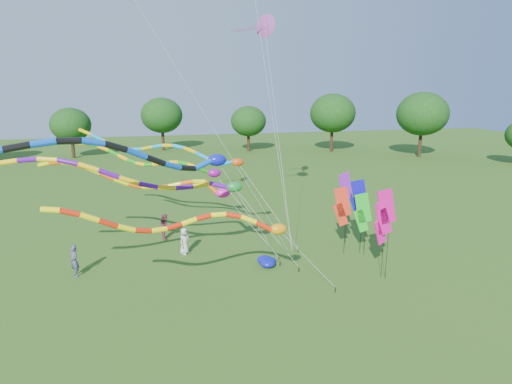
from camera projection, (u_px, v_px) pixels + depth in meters
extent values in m
plane|color=#285516|center=(271.00, 300.00, 20.65)|extent=(160.00, 160.00, 0.00)
cylinder|color=#382314|center=(424.00, 143.00, 69.05)|extent=(0.50, 0.50, 3.25)
ellipsoid|color=#143C10|center=(426.00, 116.00, 68.06)|extent=(6.87, 6.87, 5.84)
cylinder|color=#382314|center=(331.00, 143.00, 70.32)|extent=(0.50, 0.50, 2.98)
ellipsoid|color=#143C10|center=(332.00, 119.00, 69.42)|extent=(6.28, 6.28, 5.34)
cylinder|color=#382314|center=(248.00, 141.00, 71.72)|extent=(0.50, 0.50, 3.08)
ellipsoid|color=#143C10|center=(248.00, 117.00, 70.79)|extent=(6.50, 6.50, 5.53)
cylinder|color=#382314|center=(163.00, 141.00, 71.46)|extent=(0.50, 0.50, 3.13)
ellipsoid|color=#143C10|center=(162.00, 116.00, 70.51)|extent=(6.62, 6.62, 5.62)
cylinder|color=#382314|center=(68.00, 146.00, 67.31)|extent=(0.50, 0.50, 2.79)
ellipsoid|color=#143C10|center=(66.00, 122.00, 66.47)|extent=(5.90, 5.90, 5.01)
cylinder|color=black|center=(335.00, 290.00, 21.40)|extent=(0.05, 0.05, 0.30)
cylinder|color=silver|center=(308.00, 259.00, 20.54)|extent=(0.02, 0.02, 4.56)
ellipsoid|color=orange|center=(278.00, 229.00, 19.71)|extent=(0.82, 0.52, 0.52)
cylinder|color=red|center=(264.00, 226.00, 19.56)|extent=(0.24, 0.24, 0.78)
cylinder|color=#FEED0D|center=(248.00, 219.00, 19.46)|extent=(0.24, 0.24, 0.74)
cylinder|color=red|center=(233.00, 215.00, 19.36)|extent=(0.24, 0.24, 0.69)
cylinder|color=#FEED0D|center=(219.00, 215.00, 19.24)|extent=(0.24, 0.24, 0.67)
cylinder|color=red|center=(204.00, 217.00, 19.09)|extent=(0.24, 0.24, 0.68)
cylinder|color=#FEED0D|center=(189.00, 222.00, 18.89)|extent=(0.24, 0.24, 0.69)
cylinder|color=red|center=(174.00, 226.00, 18.63)|extent=(0.24, 0.24, 0.69)
cylinder|color=#FEED0D|center=(159.00, 230.00, 18.30)|extent=(0.24, 0.24, 0.69)
cylinder|color=red|center=(143.00, 231.00, 17.92)|extent=(0.24, 0.24, 0.72)
cylinder|color=#FEED0D|center=(126.00, 228.00, 17.49)|extent=(0.24, 0.24, 0.75)
cylinder|color=red|center=(108.00, 223.00, 17.07)|extent=(0.24, 0.24, 0.77)
cylinder|color=#FEED0D|center=(89.00, 218.00, 16.67)|extent=(0.24, 0.24, 0.75)
cylinder|color=red|center=(70.00, 212.00, 16.35)|extent=(0.24, 0.24, 0.71)
cylinder|color=#FEED0D|center=(50.00, 210.00, 16.11)|extent=(0.24, 0.24, 0.67)
cylinder|color=black|center=(279.00, 259.00, 25.32)|extent=(0.05, 0.05, 0.30)
cylinder|color=silver|center=(251.00, 225.00, 24.91)|extent=(0.02, 0.02, 5.05)
ellipsoid|color=#DB1899|center=(223.00, 193.00, 24.53)|extent=(0.88, 0.57, 0.57)
cylinder|color=#E2530B|center=(211.00, 187.00, 24.75)|extent=(0.26, 0.26, 1.05)
cylinder|color=#D8DE0B|center=(199.00, 181.00, 24.99)|extent=(0.26, 0.26, 0.73)
cylinder|color=#E2530B|center=(187.00, 183.00, 25.03)|extent=(0.26, 0.26, 0.74)
cylinder|color=#D8DE0B|center=(174.00, 185.00, 25.02)|extent=(0.26, 0.26, 0.75)
cylinder|color=#E2530B|center=(162.00, 187.00, 24.94)|extent=(0.26, 0.26, 0.75)
cylinder|color=#D8DE0B|center=(149.00, 187.00, 24.80)|extent=(0.26, 0.26, 0.75)
cylinder|color=#E2530B|center=(135.00, 186.00, 24.62)|extent=(0.26, 0.26, 0.78)
cylinder|color=#D8DE0B|center=(121.00, 182.00, 24.40)|extent=(0.26, 0.26, 0.81)
cylinder|color=#E2530B|center=(107.00, 176.00, 24.20)|extent=(0.26, 0.26, 0.83)
cylinder|color=#D8DE0B|center=(93.00, 170.00, 24.05)|extent=(0.26, 0.26, 0.80)
cylinder|color=#E2530B|center=(80.00, 166.00, 23.98)|extent=(0.26, 0.26, 0.76)
cylinder|color=#D8DE0B|center=(67.00, 163.00, 24.00)|extent=(0.26, 0.26, 0.73)
cylinder|color=#E2530B|center=(55.00, 163.00, 24.12)|extent=(0.26, 0.26, 0.74)
cylinder|color=#D8DE0B|center=(44.00, 164.00, 24.32)|extent=(0.26, 0.26, 0.76)
cylinder|color=black|center=(299.00, 269.00, 23.82)|extent=(0.05, 0.05, 0.30)
cylinder|color=silver|center=(268.00, 229.00, 22.92)|extent=(0.02, 0.02, 5.93)
ellipsoid|color=#177E2A|center=(234.00, 187.00, 22.05)|extent=(0.84, 0.54, 0.54)
cylinder|color=#530C8C|center=(219.00, 185.00, 22.11)|extent=(0.24, 0.24, 1.00)
cylinder|color=yellow|center=(201.00, 185.00, 22.10)|extent=(0.24, 0.24, 0.90)
cylinder|color=#530C8C|center=(184.00, 187.00, 21.80)|extent=(0.24, 0.24, 0.90)
cylinder|color=yellow|center=(167.00, 188.00, 21.45)|extent=(0.24, 0.24, 0.91)
cylinder|color=#530C8C|center=(148.00, 185.00, 21.06)|extent=(0.24, 0.24, 0.94)
cylinder|color=yellow|center=(129.00, 180.00, 20.66)|extent=(0.24, 0.24, 0.97)
cylinder|color=#530C8C|center=(109.00, 174.00, 20.29)|extent=(0.24, 0.24, 0.97)
cylinder|color=yellow|center=(88.00, 167.00, 19.97)|extent=(0.24, 0.24, 0.94)
cylinder|color=#530C8C|center=(68.00, 162.00, 19.74)|extent=(0.24, 0.24, 0.90)
cylinder|color=yellow|center=(48.00, 160.00, 19.61)|extent=(0.24, 0.24, 0.89)
cylinder|color=#530C8C|center=(28.00, 160.00, 19.57)|extent=(0.24, 0.24, 0.89)
cylinder|color=yellow|center=(9.00, 162.00, 19.59)|extent=(0.24, 0.24, 0.91)
cylinder|color=black|center=(280.00, 263.00, 24.65)|extent=(0.05, 0.05, 0.30)
cylinder|color=silver|center=(251.00, 215.00, 22.69)|extent=(0.02, 0.02, 7.52)
ellipsoid|color=#0C16B2|center=(217.00, 160.00, 20.76)|extent=(0.93, 0.60, 0.60)
cylinder|color=blue|center=(203.00, 165.00, 20.36)|extent=(0.27, 0.27, 0.91)
cylinder|color=black|center=(188.00, 168.00, 19.81)|extent=(0.27, 0.27, 0.90)
cylinder|color=blue|center=(172.00, 166.00, 19.11)|extent=(0.27, 0.27, 0.93)
cylinder|color=black|center=(155.00, 160.00, 18.41)|extent=(0.27, 0.27, 0.95)
cylinder|color=blue|center=(136.00, 153.00, 17.73)|extent=(0.27, 0.27, 0.95)
cylinder|color=black|center=(116.00, 147.00, 17.12)|extent=(0.27, 0.27, 0.91)
cylinder|color=blue|center=(93.00, 142.00, 16.58)|extent=(0.27, 0.27, 0.88)
cylinder|color=black|center=(69.00, 141.00, 16.13)|extent=(0.27, 0.27, 0.87)
cylinder|color=blue|center=(43.00, 143.00, 15.74)|extent=(0.27, 0.27, 0.88)
cylinder|color=black|center=(17.00, 147.00, 15.41)|extent=(0.27, 0.27, 0.89)
cylinder|color=black|center=(298.00, 250.00, 26.70)|extent=(0.05, 0.05, 0.30)
cylinder|color=silver|center=(268.00, 206.00, 26.24)|extent=(0.02, 0.02, 6.56)
ellipsoid|color=#CB450B|center=(238.00, 162.00, 25.82)|extent=(0.77, 0.49, 0.49)
cylinder|color=#0C99D3|center=(226.00, 163.00, 25.71)|extent=(0.22, 0.22, 0.81)
cylinder|color=gold|center=(213.00, 162.00, 25.50)|extent=(0.22, 0.22, 0.80)
cylinder|color=#0C99D3|center=(201.00, 156.00, 25.42)|extent=(0.22, 0.22, 0.78)
cylinder|color=gold|center=(190.00, 150.00, 25.41)|extent=(0.22, 0.22, 0.75)
cylinder|color=#0C99D3|center=(178.00, 147.00, 25.50)|extent=(0.22, 0.22, 0.71)
cylinder|color=gold|center=(168.00, 146.00, 25.68)|extent=(0.22, 0.22, 0.71)
cylinder|color=#0C99D3|center=(157.00, 146.00, 25.93)|extent=(0.22, 0.22, 0.73)
cylinder|color=gold|center=(148.00, 148.00, 26.22)|extent=(0.22, 0.22, 0.74)
cylinder|color=#0C99D3|center=(138.00, 149.00, 26.50)|extent=(0.22, 0.22, 0.73)
cylinder|color=gold|center=(128.00, 149.00, 26.74)|extent=(0.22, 0.22, 0.71)
cylinder|color=#0C99D3|center=(118.00, 147.00, 26.90)|extent=(0.22, 0.22, 0.73)
cylinder|color=gold|center=(108.00, 143.00, 26.97)|extent=(0.22, 0.22, 0.76)
cylinder|color=#0C99D3|center=(97.00, 137.00, 26.96)|extent=(0.22, 0.22, 0.79)
cylinder|color=gold|center=(85.00, 132.00, 26.87)|extent=(0.22, 0.22, 0.78)
cylinder|color=black|center=(260.00, 230.00, 30.48)|extent=(0.05, 0.05, 0.30)
cylinder|color=silver|center=(237.00, 201.00, 30.23)|extent=(0.02, 0.02, 5.12)
ellipsoid|color=#830C84|center=(214.00, 173.00, 30.01)|extent=(0.94, 0.60, 0.60)
cylinder|color=#1DA015|center=(203.00, 170.00, 29.80)|extent=(0.27, 0.27, 0.99)
cylinder|color=#FFAE0D|center=(193.00, 166.00, 29.60)|extent=(0.27, 0.27, 0.75)
cylinder|color=#1DA015|center=(183.00, 163.00, 29.75)|extent=(0.27, 0.27, 0.72)
cylinder|color=#FFAE0D|center=(174.00, 162.00, 29.99)|extent=(0.27, 0.27, 0.73)
cylinder|color=#1DA015|center=(165.00, 163.00, 30.29)|extent=(0.27, 0.27, 0.74)
cylinder|color=#FFAE0D|center=(157.00, 164.00, 30.61)|extent=(0.27, 0.27, 0.74)
cylinder|color=#1DA015|center=(149.00, 165.00, 30.91)|extent=(0.27, 0.27, 0.73)
cylinder|color=#FFAE0D|center=(140.00, 164.00, 31.15)|extent=(0.27, 0.27, 0.72)
cylinder|color=#1DA015|center=(132.00, 161.00, 31.31)|extent=(0.27, 0.27, 0.74)
cylinder|color=#FFAE0D|center=(123.00, 157.00, 31.37)|extent=(0.27, 0.27, 0.78)
cylinder|color=#1DA015|center=(113.00, 153.00, 31.35)|extent=(0.27, 0.27, 0.80)
cylinder|color=#FFAE0D|center=(103.00, 148.00, 31.27)|extent=(0.27, 0.27, 0.78)
cylinder|color=#1DA015|center=(92.00, 145.00, 31.16)|extent=(0.27, 0.27, 0.75)
cylinder|color=#FFAE0D|center=(82.00, 143.00, 31.06)|extent=(0.27, 0.27, 0.73)
cylinder|color=black|center=(293.00, 261.00, 24.99)|extent=(0.04, 0.04, 0.30)
cylinder|color=silver|center=(267.00, 81.00, 23.02)|extent=(0.01, 0.01, 20.42)
cylinder|color=black|center=(293.00, 261.00, 24.99)|extent=(0.04, 0.04, 0.30)
cylinder|color=silver|center=(192.00, 93.00, 20.51)|extent=(0.01, 0.01, 22.11)
cylinder|color=black|center=(293.00, 261.00, 24.99)|extent=(0.04, 0.04, 0.30)
cylinder|color=silver|center=(278.00, 136.00, 26.41)|extent=(0.01, 0.01, 15.15)
cone|color=purple|center=(265.00, 26.00, 27.87)|extent=(2.06, 2.08, 1.72)
cube|color=purple|center=(254.00, 28.00, 27.74)|extent=(0.90, 0.12, 0.04)
cube|color=purple|center=(246.00, 29.00, 27.63)|extent=(0.90, 0.12, 0.04)
cube|color=purple|center=(238.00, 31.00, 27.53)|extent=(0.90, 0.12, 0.04)
cylinder|color=black|center=(383.00, 242.00, 22.78)|extent=(0.02, 0.02, 4.03)
cube|color=#FC0E95|center=(382.00, 217.00, 22.33)|extent=(1.12, 0.45, 1.93)
cube|color=#FC0E95|center=(380.00, 232.00, 22.47)|extent=(0.98, 0.40, 1.51)
cylinder|color=black|center=(366.00, 227.00, 25.96)|extent=(0.02, 0.02, 3.60)
cube|color=green|center=(363.00, 208.00, 25.68)|extent=(1.15, 0.30, 1.93)
cube|color=green|center=(361.00, 221.00, 25.86)|extent=(1.00, 0.27, 1.51)
cylinder|color=black|center=(347.00, 211.00, 27.86)|extent=(0.02, 0.02, 4.47)
cube|color=#9F1CD4|center=(346.00, 187.00, 27.38)|extent=(1.13, 0.39, 1.93)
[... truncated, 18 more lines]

